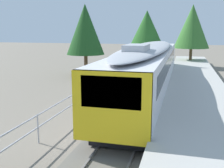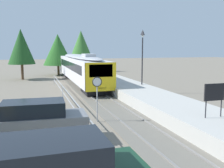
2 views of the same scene
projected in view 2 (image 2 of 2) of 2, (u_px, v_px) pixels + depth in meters
The scene contains 12 objects.
ground_plane at pixel (65, 97), 24.05m from camera, with size 160.00×160.00×0.00m, color slate.
track_rails at pixel (96, 95), 24.92m from camera, with size 3.20×60.00×0.14m.
commuter_train at pixel (80, 67), 32.56m from camera, with size 2.82×20.58×3.74m.
station_platform at pixel (128, 89), 25.81m from camera, with size 3.90×60.00×0.90m, color #B7B5AD.
platform_lamp_mid_platform at pixel (142, 47), 25.38m from camera, with size 0.34×0.34×5.35m.
platform_notice_board at pixel (214, 93), 13.60m from camera, with size 1.20×0.08×1.80m.
speed_limit_sign at pixel (97, 88), 15.79m from camera, with size 0.61×0.10×2.81m.
carpark_fence at pixel (81, 114), 14.38m from camera, with size 0.06×36.06×1.25m.
parked_suv_grey at pixel (37, 121), 12.48m from camera, with size 4.68×2.11×2.04m.
tree_behind_carpark at pixel (21, 47), 36.59m from camera, with size 3.74×3.74×7.12m.
tree_behind_station_far at pixel (58, 50), 42.28m from camera, with size 4.77×4.77×6.68m.
tree_distant_left at pixel (81, 45), 48.89m from camera, with size 4.31×4.31×7.67m.
Camera 2 is at (-5.78, -1.89, 4.57)m, focal length 41.81 mm.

